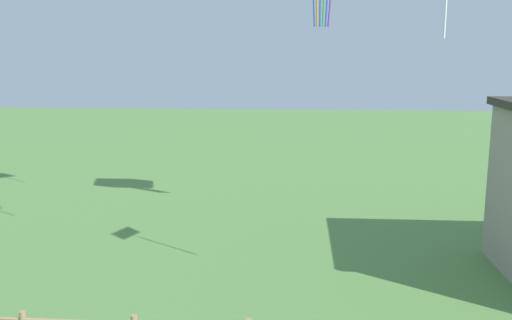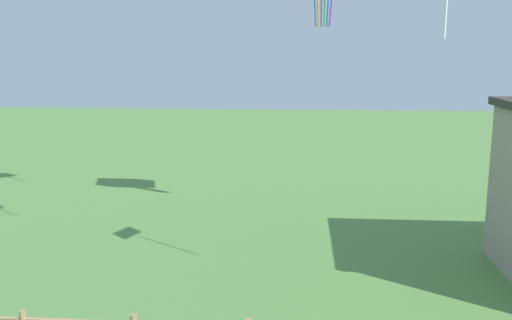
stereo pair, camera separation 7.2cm
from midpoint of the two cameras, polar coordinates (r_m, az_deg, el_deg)
The scene contains 0 objects.
Camera 1 is at (0.93, -3.38, 6.59)m, focal length 40.00 mm.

